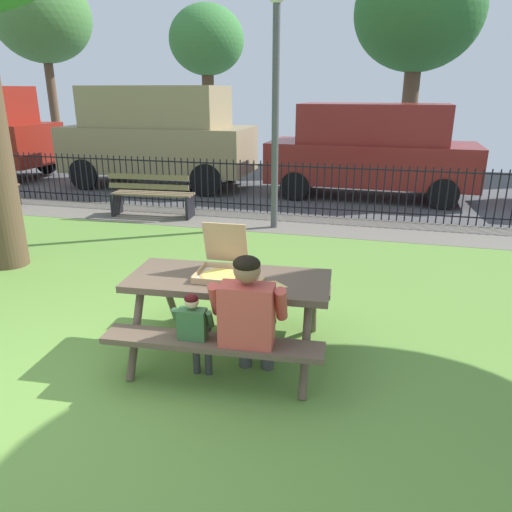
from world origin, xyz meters
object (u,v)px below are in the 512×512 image
(parked_car_center, at_px, (372,149))
(far_tree_left, at_px, (42,18))
(picnic_table_foreground, at_px, (229,295))
(adult_at_table, at_px, (249,316))
(park_bench_center, at_px, (152,196))
(far_tree_midleft, at_px, (207,42))
(pizza_box_open, at_px, (221,266))
(child_at_table, at_px, (195,329))
(far_tree_center, at_px, (419,13))
(lamp_post_walkway, at_px, (276,87))
(pizza_slice_on_table, at_px, (269,283))
(parked_car_left, at_px, (158,134))

(parked_car_center, bearing_deg, far_tree_left, 154.68)
(picnic_table_foreground, relative_size, adult_at_table, 1.60)
(adult_at_table, relative_size, park_bench_center, 0.73)
(parked_car_center, bearing_deg, far_tree_midleft, 135.45)
(picnic_table_foreground, xyz_separation_m, park_bench_center, (-3.04, 4.61, -0.18))
(pizza_box_open, xyz_separation_m, child_at_table, (-0.04, -0.59, -0.35))
(far_tree_center, bearing_deg, lamp_post_walkway, -105.48)
(pizza_slice_on_table, bearing_deg, park_bench_center, 126.28)
(child_at_table, distance_m, park_bench_center, 5.92)
(parked_car_center, bearing_deg, lamp_post_walkway, -116.06)
(pizza_slice_on_table, bearing_deg, picnic_table_foreground, 171.50)
(pizza_slice_on_table, relative_size, adult_at_table, 0.22)
(adult_at_table, distance_m, lamp_post_walkway, 5.29)
(pizza_box_open, height_order, parked_car_center, parked_car_center)
(park_bench_center, distance_m, parked_car_left, 3.36)
(pizza_slice_on_table, height_order, parked_car_left, parked_car_left)
(parked_car_left, height_order, far_tree_midleft, far_tree_midleft)
(picnic_table_foreground, distance_m, park_bench_center, 5.52)
(child_at_table, relative_size, far_tree_midleft, 0.16)
(pizza_box_open, distance_m, parked_car_center, 7.63)
(picnic_table_foreground, xyz_separation_m, parked_car_center, (0.99, 7.60, 0.50))
(pizza_slice_on_table, relative_size, far_tree_midleft, 0.05)
(pizza_box_open, xyz_separation_m, park_bench_center, (-2.95, 4.56, -0.44))
(pizza_box_open, relative_size, park_bench_center, 0.31)
(pizza_box_open, xyz_separation_m, lamp_post_walkway, (-0.48, 4.38, 1.54))
(pizza_slice_on_table, height_order, far_tree_midleft, far_tree_midleft)
(picnic_table_foreground, bearing_deg, child_at_table, -102.36)
(adult_at_table, relative_size, far_tree_left, 0.18)
(picnic_table_foreground, bearing_deg, park_bench_center, 123.39)
(adult_at_table, bearing_deg, picnic_table_foreground, 123.93)
(far_tree_midleft, bearing_deg, far_tree_center, 0.00)
(far_tree_left, bearing_deg, lamp_post_walkway, -39.61)
(park_bench_center, bearing_deg, pizza_slice_on_table, -53.72)
(far_tree_center, bearing_deg, parked_car_center, -99.30)
(park_bench_center, height_order, lamp_post_walkway, lamp_post_walkway)
(pizza_box_open, bearing_deg, parked_car_center, 81.92)
(lamp_post_walkway, bearing_deg, child_at_table, -84.91)
(pizza_box_open, distance_m, park_bench_center, 5.45)
(picnic_table_foreground, bearing_deg, pizza_slice_on_table, -8.50)
(picnic_table_foreground, height_order, parked_car_center, parked_car_center)
(pizza_slice_on_table, bearing_deg, pizza_box_open, 167.10)
(parked_car_left, xyz_separation_m, far_tree_left, (-7.30, 5.95, 3.62))
(pizza_box_open, xyz_separation_m, parked_car_center, (1.07, 7.55, 0.24))
(lamp_post_walkway, xyz_separation_m, far_tree_center, (2.52, 9.12, 2.24))
(parked_car_left, bearing_deg, lamp_post_walkway, -40.51)
(adult_at_table, height_order, park_bench_center, adult_at_table)
(pizza_box_open, height_order, park_bench_center, pizza_box_open)
(far_tree_midleft, bearing_deg, pizza_box_open, -69.79)
(pizza_box_open, bearing_deg, adult_at_table, -52.56)
(pizza_slice_on_table, relative_size, child_at_table, 0.30)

